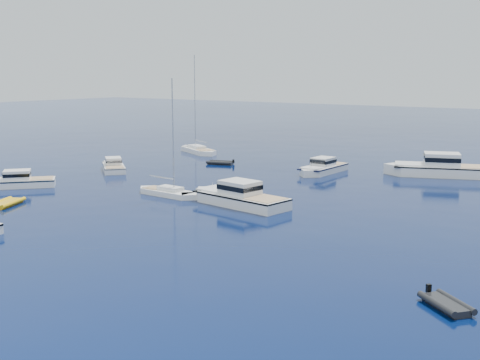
# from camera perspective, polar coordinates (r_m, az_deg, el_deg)

# --- Properties ---
(motor_cruiser_left) EXTENTS (7.86, 8.52, 2.33)m
(motor_cruiser_left) POSITION_cam_1_polar(r_m,az_deg,el_deg) (68.69, -20.32, -0.63)
(motor_cruiser_left) COLOR white
(motor_cruiser_left) RESTS_ON ground
(motor_cruiser_centre) EXTENTS (11.52, 4.91, 2.93)m
(motor_cruiser_centre) POSITION_cam_1_polar(r_m,az_deg,el_deg) (55.76, -0.18, -2.35)
(motor_cruiser_centre) COLOR silver
(motor_cruiser_centre) RESTS_ON ground
(motor_cruiser_far_l) EXTENTS (7.87, 7.06, 2.13)m
(motor_cruiser_far_l) POSITION_cam_1_polar(r_m,az_deg,el_deg) (77.13, -11.81, 0.89)
(motor_cruiser_far_l) COLOR white
(motor_cruiser_far_l) RESTS_ON ground
(motor_cruiser_distant) EXTENTS (13.85, 8.59, 3.49)m
(motor_cruiser_distant) POSITION_cam_1_polar(r_m,az_deg,el_deg) (75.31, 18.19, 0.38)
(motor_cruiser_distant) COLOR white
(motor_cruiser_distant) RESTS_ON ground
(motor_cruiser_horizon) EXTENTS (3.00, 9.30, 2.43)m
(motor_cruiser_horizon) POSITION_cam_1_polar(r_m,az_deg,el_deg) (74.21, 7.75, 0.66)
(motor_cruiser_horizon) COLOR silver
(motor_cruiser_horizon) RESTS_ON ground
(sailboat_centre) EXTENTS (8.20, 2.46, 11.93)m
(sailboat_centre) POSITION_cam_1_polar(r_m,az_deg,el_deg) (60.47, -6.77, -1.45)
(sailboat_centre) COLOR white
(sailboat_centre) RESTS_ON ground
(sailboat_far_l) EXTENTS (10.47, 7.09, 15.24)m
(sailboat_far_l) POSITION_cam_1_polar(r_m,az_deg,el_deg) (92.64, -3.95, 2.58)
(sailboat_far_l) COLOR white
(sailboat_far_l) RESTS_ON ground
(tender_yellow) EXTENTS (3.63, 4.52, 0.95)m
(tender_yellow) POSITION_cam_1_polar(r_m,az_deg,el_deg) (59.52, -21.11, -2.24)
(tender_yellow) COLOR #E9B00D
(tender_yellow) RESTS_ON ground
(tender_grey_near) EXTENTS (3.61, 3.38, 0.95)m
(tender_grey_near) POSITION_cam_1_polar(r_m,az_deg,el_deg) (33.62, 18.81, -11.34)
(tender_grey_near) COLOR black
(tender_grey_near) RESTS_ON ground
(tender_grey_far) EXTENTS (4.11, 3.02, 0.95)m
(tender_grey_far) POSITION_cam_1_polar(r_m,az_deg,el_deg) (80.63, -1.86, 1.49)
(tender_grey_far) COLOR black
(tender_grey_far) RESTS_ON ground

